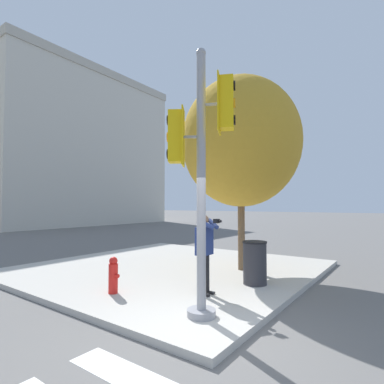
{
  "coord_description": "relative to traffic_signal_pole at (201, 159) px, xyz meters",
  "views": [
    {
      "loc": [
        -3.71,
        -2.51,
        2.03
      ],
      "look_at": [
        0.86,
        0.79,
        2.27
      ],
      "focal_mm": 28.0,
      "sensor_mm": 36.0,
      "label": 1
    }
  ],
  "objects": [
    {
      "name": "street_tree",
      "position": [
        3.76,
        1.11,
        1.08
      ],
      "size": [
        3.52,
        3.52,
        5.71
      ],
      "color": "brown",
      "rests_on": "sidewalk_corner"
    },
    {
      "name": "sidewalk_corner",
      "position": [
        2.93,
        3.11,
        -2.76
      ],
      "size": [
        8.0,
        8.0,
        0.13
      ],
      "color": "#BCB7AD",
      "rests_on": "ground_plane"
    },
    {
      "name": "traffic_signal_pole",
      "position": [
        0.0,
        0.0,
        0.0
      ],
      "size": [
        0.81,
        1.14,
        4.67
      ],
      "color": "#939399",
      "rests_on": "sidewalk_corner"
    },
    {
      "name": "trash_bin",
      "position": [
        2.48,
        0.13,
        -2.18
      ],
      "size": [
        0.58,
        0.58,
        1.02
      ],
      "color": "#2D2D33",
      "rests_on": "sidewalk_corner"
    },
    {
      "name": "ground_plane",
      "position": [
        -0.57,
        -0.39,
        -2.82
      ],
      "size": [
        160.0,
        160.0,
        0.0
      ],
      "primitive_type": "plane",
      "color": "slate"
    },
    {
      "name": "person_photographer",
      "position": [
        1.1,
        0.65,
        -1.68
      ],
      "size": [
        0.5,
        0.53,
        1.68
      ],
      "color": "black",
      "rests_on": "sidewalk_corner"
    },
    {
      "name": "building_right",
      "position": [
        14.26,
        27.96,
        5.01
      ],
      "size": [
        18.2,
        13.87,
        15.64
      ],
      "color": "beige",
      "rests_on": "ground_plane"
    },
    {
      "name": "fire_hydrant",
      "position": [
        0.01,
        2.3,
        -2.31
      ],
      "size": [
        0.2,
        0.26,
        0.78
      ],
      "color": "red",
      "rests_on": "sidewalk_corner"
    }
  ]
}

